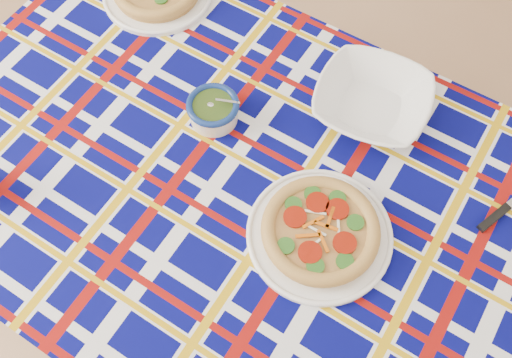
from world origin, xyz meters
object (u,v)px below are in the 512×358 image
(dining_table, at_px, (254,204))
(serving_bowl, at_px, (372,101))
(main_focaccia_plate, at_px, (320,230))
(pesto_bowl, at_px, (213,109))

(dining_table, distance_m, serving_bowl, 0.33)
(main_focaccia_plate, relative_size, serving_bowl, 1.19)
(main_focaccia_plate, distance_m, serving_bowl, 0.32)
(dining_table, relative_size, main_focaccia_plate, 5.74)
(main_focaccia_plate, relative_size, pesto_bowl, 2.58)
(dining_table, bearing_deg, main_focaccia_plate, -6.61)
(dining_table, height_order, pesto_bowl, pesto_bowl)
(serving_bowl, bearing_deg, dining_table, -126.35)
(pesto_bowl, height_order, serving_bowl, pesto_bowl)
(main_focaccia_plate, xyz_separation_m, pesto_bowl, (-0.28, 0.20, 0.01))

